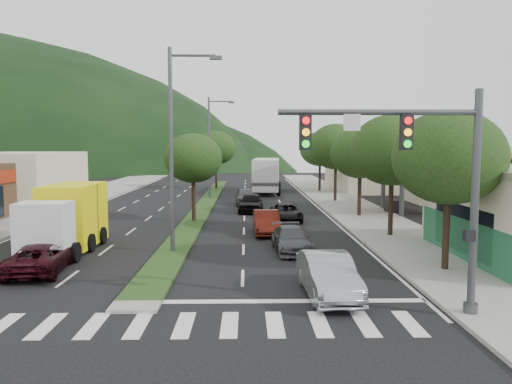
{
  "coord_description": "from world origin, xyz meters",
  "views": [
    {
      "loc": [
        3.66,
        -16.41,
        5.32
      ],
      "look_at": [
        4.23,
        13.23,
        2.54
      ],
      "focal_mm": 35.0,
      "sensor_mm": 36.0,
      "label": 1
    }
  ],
  "objects_px": {
    "car_queue_a": "(251,202)",
    "motorhome": "(266,175)",
    "tree_r_d": "(336,147)",
    "sedan_silver": "(328,275)",
    "tree_r_b": "(392,150)",
    "car_queue_c": "(267,222)",
    "suv_maroon": "(40,258)",
    "tree_med_far": "(216,148)",
    "car_queue_b": "(291,239)",
    "streetlight_near": "(175,140)",
    "car_queue_d": "(286,213)",
    "tree_r_e": "(320,149)",
    "car_queue_e": "(246,196)",
    "box_truck": "(68,220)",
    "streetlight_mid": "(211,143)",
    "tree_med_near": "(193,158)",
    "a_frame_sign": "(477,247)",
    "tree_r_a": "(449,157)",
    "traffic_signal": "(425,168)"
  },
  "relations": [
    {
      "from": "sedan_silver",
      "to": "car_queue_e",
      "type": "distance_m",
      "value": 27.61
    },
    {
      "from": "car_queue_a",
      "to": "motorhome",
      "type": "height_order",
      "value": "motorhome"
    },
    {
      "from": "tree_med_near",
      "to": "car_queue_d",
      "type": "distance_m",
      "value": 7.5
    },
    {
      "from": "motorhome",
      "to": "tree_med_far",
      "type": "bearing_deg",
      "value": 145.56
    },
    {
      "from": "car_queue_c",
      "to": "suv_maroon",
      "type": "bearing_deg",
      "value": -139.71
    },
    {
      "from": "tree_r_d",
      "to": "box_truck",
      "type": "relative_size",
      "value": 1.06
    },
    {
      "from": "car_queue_a",
      "to": "car_queue_b",
      "type": "relative_size",
      "value": 1.04
    },
    {
      "from": "streetlight_mid",
      "to": "suv_maroon",
      "type": "height_order",
      "value": "streetlight_mid"
    },
    {
      "from": "sedan_silver",
      "to": "car_queue_b",
      "type": "bearing_deg",
      "value": 91.33
    },
    {
      "from": "car_queue_a",
      "to": "tree_r_a",
      "type": "bearing_deg",
      "value": -62.27
    },
    {
      "from": "streetlight_near",
      "to": "box_truck",
      "type": "relative_size",
      "value": 1.48
    },
    {
      "from": "tree_r_b",
      "to": "tree_r_d",
      "type": "relative_size",
      "value": 0.97
    },
    {
      "from": "tree_r_b",
      "to": "motorhome",
      "type": "xyz_separation_m",
      "value": [
        -6.09,
        27.3,
        -3.02
      ]
    },
    {
      "from": "tree_r_d",
      "to": "streetlight_mid",
      "type": "distance_m",
      "value": 12.18
    },
    {
      "from": "box_truck",
      "to": "a_frame_sign",
      "type": "relative_size",
      "value": 4.9
    },
    {
      "from": "tree_r_b",
      "to": "motorhome",
      "type": "distance_m",
      "value": 28.14
    },
    {
      "from": "tree_med_near",
      "to": "tree_r_b",
      "type": "bearing_deg",
      "value": -26.57
    },
    {
      "from": "suv_maroon",
      "to": "car_queue_a",
      "type": "xyz_separation_m",
      "value": [
        9.02,
        18.95,
        0.14
      ]
    },
    {
      "from": "motorhome",
      "to": "box_truck",
      "type": "bearing_deg",
      "value": -106.08
    },
    {
      "from": "suv_maroon",
      "to": "box_truck",
      "type": "relative_size",
      "value": 0.66
    },
    {
      "from": "car_queue_a",
      "to": "motorhome",
      "type": "distance_m",
      "value": 16.25
    },
    {
      "from": "tree_r_d",
      "to": "sedan_silver",
      "type": "height_order",
      "value": "tree_r_d"
    },
    {
      "from": "sedan_silver",
      "to": "car_queue_b",
      "type": "height_order",
      "value": "sedan_silver"
    },
    {
      "from": "tree_med_far",
      "to": "car_queue_b",
      "type": "height_order",
      "value": "tree_med_far"
    },
    {
      "from": "tree_r_b",
      "to": "sedan_silver",
      "type": "height_order",
      "value": "tree_r_b"
    },
    {
      "from": "traffic_signal",
      "to": "tree_r_e",
      "type": "xyz_separation_m",
      "value": [
        2.97,
        41.54,
        0.25
      ]
    },
    {
      "from": "tree_med_far",
      "to": "box_truck",
      "type": "height_order",
      "value": "tree_med_far"
    },
    {
      "from": "sedan_silver",
      "to": "motorhome",
      "type": "relative_size",
      "value": 0.45
    },
    {
      "from": "car_queue_e",
      "to": "car_queue_c",
      "type": "bearing_deg",
      "value": -86.96
    },
    {
      "from": "tree_r_d",
      "to": "motorhome",
      "type": "relative_size",
      "value": 0.71
    },
    {
      "from": "tree_med_near",
      "to": "suv_maroon",
      "type": "relative_size",
      "value": 1.35
    },
    {
      "from": "box_truck",
      "to": "motorhome",
      "type": "relative_size",
      "value": 0.67
    },
    {
      "from": "tree_r_b",
      "to": "box_truck",
      "type": "height_order",
      "value": "tree_r_b"
    },
    {
      "from": "streetlight_near",
      "to": "car_queue_d",
      "type": "xyz_separation_m",
      "value": [
        6.24,
        10.21,
        -4.98
      ]
    },
    {
      "from": "tree_r_e",
      "to": "car_queue_b",
      "type": "xyz_separation_m",
      "value": [
        -6.09,
        -31.79,
        -4.27
      ]
    },
    {
      "from": "car_queue_b",
      "to": "a_frame_sign",
      "type": "distance_m",
      "value": 8.57
    },
    {
      "from": "tree_r_a",
      "to": "tree_r_b",
      "type": "relative_size",
      "value": 0.96
    },
    {
      "from": "tree_med_far",
      "to": "box_truck",
      "type": "bearing_deg",
      "value": -98.57
    },
    {
      "from": "streetlight_mid",
      "to": "a_frame_sign",
      "type": "xyz_separation_m",
      "value": [
        13.84,
        -27.47,
        -4.82
      ]
    },
    {
      "from": "tree_r_d",
      "to": "box_truck",
      "type": "height_order",
      "value": "tree_r_d"
    },
    {
      "from": "suv_maroon",
      "to": "motorhome",
      "type": "xyz_separation_m",
      "value": [
        10.91,
        35.04,
        1.4
      ]
    },
    {
      "from": "car_queue_b",
      "to": "motorhome",
      "type": "height_order",
      "value": "motorhome"
    },
    {
      "from": "streetlight_near",
      "to": "a_frame_sign",
      "type": "xyz_separation_m",
      "value": [
        13.84,
        -2.47,
        -4.82
      ]
    },
    {
      "from": "tree_r_d",
      "to": "tree_r_e",
      "type": "relative_size",
      "value": 1.07
    },
    {
      "from": "tree_r_a",
      "to": "streetlight_mid",
      "type": "distance_m",
      "value": 31.32
    },
    {
      "from": "tree_r_b",
      "to": "tree_r_e",
      "type": "distance_m",
      "value": 28.0
    },
    {
      "from": "car_queue_e",
      "to": "sedan_silver",
      "type": "bearing_deg",
      "value": -85.71
    },
    {
      "from": "tree_r_b",
      "to": "streetlight_near",
      "type": "xyz_separation_m",
      "value": [
        -11.79,
        -4.0,
        0.55
      ]
    },
    {
      "from": "tree_r_b",
      "to": "sedan_silver",
      "type": "xyz_separation_m",
      "value": [
        -5.47,
        -11.24,
        -4.28
      ]
    },
    {
      "from": "streetlight_mid",
      "to": "streetlight_near",
      "type": "bearing_deg",
      "value": -90.0
    }
  ]
}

